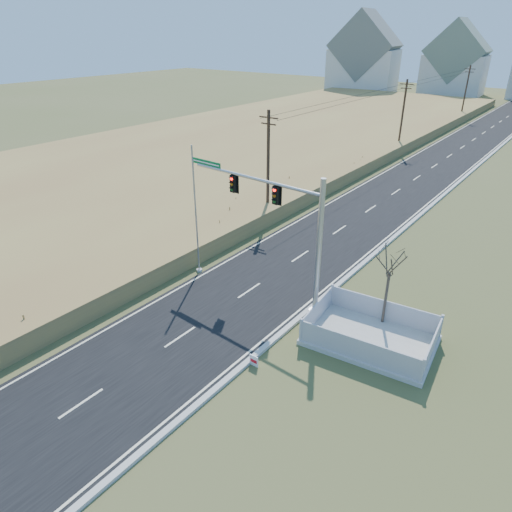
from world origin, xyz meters
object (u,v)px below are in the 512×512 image
Objects in this scene: fence_enclosure at (370,337)px; bare_tree at (391,260)px; flagpole at (196,225)px; traffic_signal_mast at (290,227)px; open_sign at (254,361)px.

bare_tree is (-0.08, 1.79, 3.78)m from fence_enclosure.
traffic_signal_mast is at bearing 3.58° from flagpole.
traffic_signal_mast reaches higher than open_sign.
bare_tree is (12.40, 1.51, 0.65)m from flagpole.
bare_tree is at bearing 14.45° from traffic_signal_mast.
flagpole is at bearing 172.71° from fence_enclosure.
bare_tree is at bearing 63.15° from open_sign.
fence_enclosure is at bearing -3.86° from traffic_signal_mast.
fence_enclosure is (5.61, -0.71, -4.57)m from traffic_signal_mast.
flagpole is 1.69× the size of bare_tree.
fence_enclosure is 6.37m from open_sign.
fence_enclosure reaches higher than open_sign.
open_sign is at bearing -117.28° from bare_tree.
traffic_signal_mast reaches higher than fence_enclosure.
bare_tree reaches higher than fence_enclosure.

